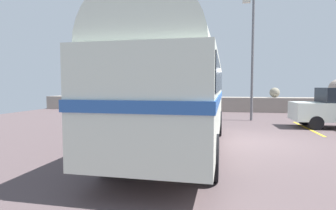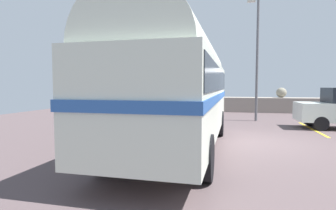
# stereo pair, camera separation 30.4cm
# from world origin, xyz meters

# --- Properties ---
(ground) EXTENTS (32.00, 26.00, 0.02)m
(ground) POSITION_xyz_m (0.00, 0.00, 0.01)
(ground) COLOR #524446
(breakwater) EXTENTS (31.36, 2.29, 2.49)m
(breakwater) POSITION_xyz_m (0.35, 11.80, 0.69)
(breakwater) COLOR gray
(breakwater) RESTS_ON ground
(vintage_coach) EXTENTS (2.60, 8.63, 3.70)m
(vintage_coach) POSITION_xyz_m (-2.34, -1.70, 2.05)
(vintage_coach) COLOR black
(vintage_coach) RESTS_ON ground
(lamp_post) EXTENTS (0.62, 0.79, 6.91)m
(lamp_post) POSITION_xyz_m (0.58, 6.07, 3.87)
(lamp_post) COLOR #5B5B60
(lamp_post) RESTS_ON ground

